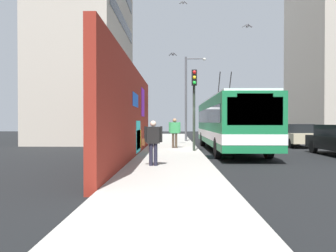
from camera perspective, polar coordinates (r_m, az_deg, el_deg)
ground_plane at (r=18.31m, az=5.59°, el=-4.66°), size 80.00×80.00×0.00m
sidewalk_slab at (r=18.25m, az=0.57°, el=-4.44°), size 48.00×3.20×0.15m
graffiti_wall at (r=14.58m, az=-6.46°, el=2.27°), size 14.51×0.32×4.23m
building_far_left at (r=30.73m, az=-14.04°, el=14.54°), size 13.77×6.27×18.13m
city_bus at (r=19.06m, az=10.86°, el=0.75°), size 12.10×2.66×4.87m
parked_car_champagne at (r=23.95m, az=21.71°, el=-1.44°), size 4.55×1.84×1.58m
pedestrian_midblock at (r=19.19m, az=1.20°, el=-0.78°), size 0.24×0.71×1.78m
pedestrian_near_wall at (r=11.37m, az=-2.71°, el=-2.44°), size 0.22×0.73×1.61m
traffic_light at (r=17.27m, az=4.71°, el=5.30°), size 0.49×0.28×4.39m
street_lamp at (r=26.35m, az=3.64°, el=5.93°), size 0.44×1.74×6.93m
curbside_puddle at (r=15.74m, az=8.55°, el=-5.54°), size 1.80×1.80×0.00m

